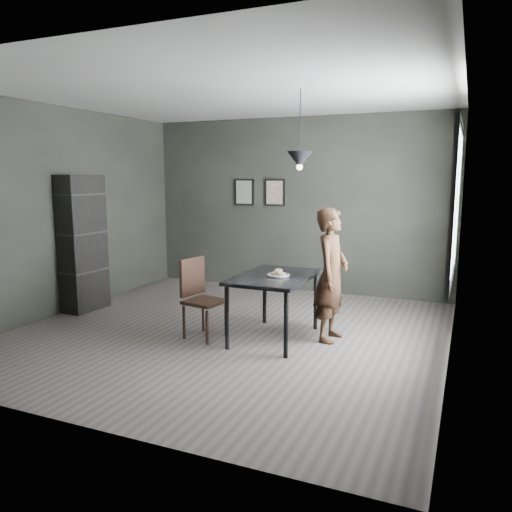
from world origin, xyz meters
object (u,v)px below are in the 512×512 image
at_px(wood_chair, 199,292).
at_px(cafe_table, 274,282).
at_px(woman, 331,275).
at_px(shelf_unit, 82,243).
at_px(white_plate, 278,276).
at_px(pendant_lamp, 300,159).

bearing_deg(wood_chair, cafe_table, 28.78).
relative_size(cafe_table, wood_chair, 1.29).
height_order(cafe_table, woman, woman).
xyz_separation_m(cafe_table, shelf_unit, (-2.92, 0.14, 0.27)).
distance_m(white_plate, pendant_lamp, 1.31).
distance_m(wood_chair, pendant_lamp, 1.91).
bearing_deg(cafe_table, shelf_unit, 177.24).
bearing_deg(pendant_lamp, white_plate, -145.74).
relative_size(white_plate, wood_chair, 0.25).
height_order(woman, pendant_lamp, pendant_lamp).
xyz_separation_m(white_plate, pendant_lamp, (0.19, 0.13, 1.29)).
height_order(cafe_table, pendant_lamp, pendant_lamp).
bearing_deg(shelf_unit, white_plate, -0.16).
bearing_deg(cafe_table, wood_chair, -162.02).
bearing_deg(cafe_table, pendant_lamp, 21.80).
distance_m(cafe_table, wood_chair, 0.89).
bearing_deg(wood_chair, white_plate, 25.93).
bearing_deg(pendant_lamp, wood_chair, -161.12).
xyz_separation_m(shelf_unit, pendant_lamp, (3.17, -0.04, 1.11)).
bearing_deg(white_plate, pendant_lamp, 34.26).
bearing_deg(white_plate, shelf_unit, 176.74).
height_order(woman, wood_chair, woman).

